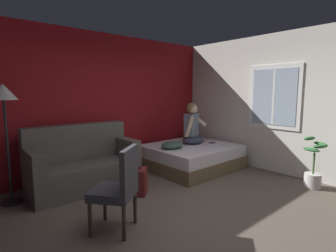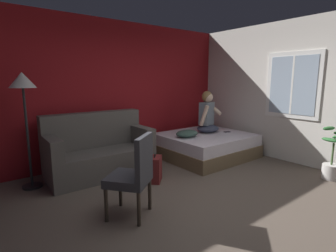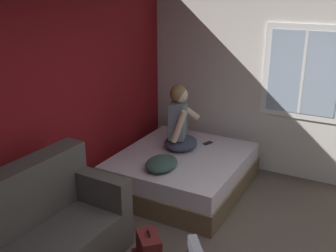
{
  "view_description": "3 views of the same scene",
  "coord_description": "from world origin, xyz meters",
  "px_view_note": "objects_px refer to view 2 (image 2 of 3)",
  "views": [
    {
      "loc": [
        -2.33,
        -2.08,
        1.6
      ],
      "look_at": [
        0.61,
        1.28,
        1.0
      ],
      "focal_mm": 28.0,
      "sensor_mm": 36.0,
      "label": 1
    },
    {
      "loc": [
        -2.33,
        -2.08,
        1.6
      ],
      "look_at": [
        0.51,
        1.56,
        0.77
      ],
      "focal_mm": 28.0,
      "sensor_mm": 36.0,
      "label": 2
    },
    {
      "loc": [
        -2.65,
        -0.46,
        2.55
      ],
      "look_at": [
        1.01,
        1.53,
        1.06
      ],
      "focal_mm": 42.0,
      "sensor_mm": 36.0,
      "label": 3
    }
  ],
  "objects_px": {
    "side_chair": "(134,173)",
    "floor_lamp": "(23,91)",
    "person_seated": "(207,116)",
    "backpack": "(154,170)",
    "cell_phone": "(227,132)",
    "potted_plant": "(332,161)",
    "bed": "(206,145)",
    "couch": "(99,152)",
    "throw_pillow": "(187,134)"
  },
  "relations": [
    {
      "from": "floor_lamp",
      "to": "potted_plant",
      "type": "height_order",
      "value": "floor_lamp"
    },
    {
      "from": "couch",
      "to": "potted_plant",
      "type": "relative_size",
      "value": 2.03
    },
    {
      "from": "floor_lamp",
      "to": "potted_plant",
      "type": "relative_size",
      "value": 2.0
    },
    {
      "from": "bed",
      "to": "cell_phone",
      "type": "distance_m",
      "value": 0.58
    },
    {
      "from": "cell_phone",
      "to": "floor_lamp",
      "type": "height_order",
      "value": "floor_lamp"
    },
    {
      "from": "bed",
      "to": "person_seated",
      "type": "height_order",
      "value": "person_seated"
    },
    {
      "from": "couch",
      "to": "side_chair",
      "type": "height_order",
      "value": "couch"
    },
    {
      "from": "couch",
      "to": "potted_plant",
      "type": "bearing_deg",
      "value": -41.47
    },
    {
      "from": "person_seated",
      "to": "floor_lamp",
      "type": "distance_m",
      "value": 3.45
    },
    {
      "from": "backpack",
      "to": "floor_lamp",
      "type": "xyz_separation_m",
      "value": [
        -1.58,
        0.94,
        1.24
      ]
    },
    {
      "from": "side_chair",
      "to": "floor_lamp",
      "type": "xyz_separation_m",
      "value": [
        -0.78,
        1.68,
        0.9
      ]
    },
    {
      "from": "couch",
      "to": "backpack",
      "type": "xyz_separation_m",
      "value": [
        0.55,
        -0.85,
        -0.2
      ]
    },
    {
      "from": "backpack",
      "to": "potted_plant",
      "type": "bearing_deg",
      "value": -35.95
    },
    {
      "from": "throw_pillow",
      "to": "potted_plant",
      "type": "distance_m",
      "value": 2.48
    },
    {
      "from": "person_seated",
      "to": "backpack",
      "type": "relative_size",
      "value": 1.91
    },
    {
      "from": "cell_phone",
      "to": "couch",
      "type": "bearing_deg",
      "value": 99.84
    },
    {
      "from": "side_chair",
      "to": "cell_phone",
      "type": "relative_size",
      "value": 6.81
    },
    {
      "from": "side_chair",
      "to": "person_seated",
      "type": "relative_size",
      "value": 1.12
    },
    {
      "from": "side_chair",
      "to": "cell_phone",
      "type": "distance_m",
      "value": 3.11
    },
    {
      "from": "floor_lamp",
      "to": "backpack",
      "type": "bearing_deg",
      "value": -30.88
    },
    {
      "from": "backpack",
      "to": "cell_phone",
      "type": "bearing_deg",
      "value": 8.43
    },
    {
      "from": "bed",
      "to": "cell_phone",
      "type": "relative_size",
      "value": 12.23
    },
    {
      "from": "side_chair",
      "to": "potted_plant",
      "type": "distance_m",
      "value": 3.26
    },
    {
      "from": "person_seated",
      "to": "potted_plant",
      "type": "relative_size",
      "value": 1.03
    },
    {
      "from": "person_seated",
      "to": "potted_plant",
      "type": "bearing_deg",
      "value": -77.2
    },
    {
      "from": "bed",
      "to": "couch",
      "type": "bearing_deg",
      "value": 169.82
    },
    {
      "from": "backpack",
      "to": "floor_lamp",
      "type": "distance_m",
      "value": 2.22
    },
    {
      "from": "couch",
      "to": "throw_pillow",
      "type": "distance_m",
      "value": 1.72
    },
    {
      "from": "bed",
      "to": "person_seated",
      "type": "relative_size",
      "value": 2.01
    },
    {
      "from": "couch",
      "to": "cell_phone",
      "type": "distance_m",
      "value": 2.74
    },
    {
      "from": "floor_lamp",
      "to": "side_chair",
      "type": "bearing_deg",
      "value": -64.99
    },
    {
      "from": "side_chair",
      "to": "person_seated",
      "type": "xyz_separation_m",
      "value": [
        2.6,
        1.32,
        0.3
      ]
    },
    {
      "from": "bed",
      "to": "potted_plant",
      "type": "height_order",
      "value": "potted_plant"
    },
    {
      "from": "backpack",
      "to": "potted_plant",
      "type": "distance_m",
      "value": 2.86
    },
    {
      "from": "potted_plant",
      "to": "floor_lamp",
      "type": "bearing_deg",
      "value": 146.03
    },
    {
      "from": "backpack",
      "to": "floor_lamp",
      "type": "bearing_deg",
      "value": 149.12
    },
    {
      "from": "bed",
      "to": "backpack",
      "type": "distance_m",
      "value": 1.7
    },
    {
      "from": "throw_pillow",
      "to": "floor_lamp",
      "type": "bearing_deg",
      "value": 170.45
    },
    {
      "from": "throw_pillow",
      "to": "floor_lamp",
      "type": "xyz_separation_m",
      "value": [
        -2.71,
        0.46,
        0.88
      ]
    },
    {
      "from": "couch",
      "to": "floor_lamp",
      "type": "height_order",
      "value": "floor_lamp"
    },
    {
      "from": "couch",
      "to": "side_chair",
      "type": "distance_m",
      "value": 1.61
    },
    {
      "from": "cell_phone",
      "to": "bed",
      "type": "bearing_deg",
      "value": 95.2
    },
    {
      "from": "cell_phone",
      "to": "potted_plant",
      "type": "distance_m",
      "value": 2.01
    },
    {
      "from": "backpack",
      "to": "throw_pillow",
      "type": "bearing_deg",
      "value": 23.46
    },
    {
      "from": "side_chair",
      "to": "potted_plant",
      "type": "bearing_deg",
      "value": -16.94
    },
    {
      "from": "bed",
      "to": "backpack",
      "type": "relative_size",
      "value": 3.84
    },
    {
      "from": "person_seated",
      "to": "backpack",
      "type": "bearing_deg",
      "value": -161.86
    },
    {
      "from": "backpack",
      "to": "couch",
      "type": "bearing_deg",
      "value": 122.79
    },
    {
      "from": "person_seated",
      "to": "side_chair",
      "type": "bearing_deg",
      "value": -153.06
    },
    {
      "from": "bed",
      "to": "backpack",
      "type": "xyz_separation_m",
      "value": [
        -1.63,
        -0.46,
        -0.04
      ]
    }
  ]
}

